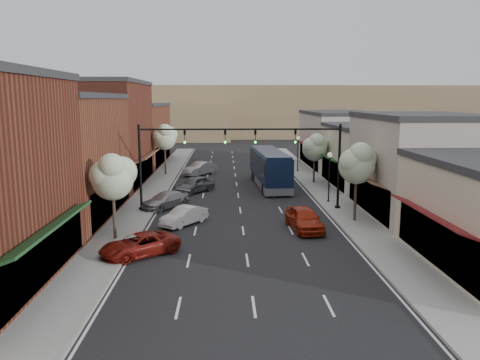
{
  "coord_description": "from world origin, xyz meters",
  "views": [
    {
      "loc": [
        -1.23,
        -29.16,
        8.96
      ],
      "look_at": [
        0.04,
        9.8,
        2.2
      ],
      "focal_mm": 35.0,
      "sensor_mm": 36.0,
      "label": 1
    }
  ],
  "objects": [
    {
      "name": "bldg_left_far",
      "position": [
        -14.22,
        36.0,
        4.16
      ],
      "size": [
        10.14,
        18.1,
        8.4
      ],
      "color": "brown",
      "rests_on": "ground"
    },
    {
      "name": "hill_far",
      "position": [
        0.0,
        90.0,
        6.0
      ],
      "size": [
        120.0,
        30.0,
        12.0
      ],
      "primitive_type": "cube",
      "color": "#7A6647",
      "rests_on": "ground"
    },
    {
      "name": "tree_right_near",
      "position": [
        8.35,
        3.94,
        4.45
      ],
      "size": [
        2.85,
        2.65,
        5.95
      ],
      "color": "#47382B",
      "rests_on": "ground"
    },
    {
      "name": "coach_bus",
      "position": [
        3.37,
        18.61,
        1.93
      ],
      "size": [
        3.4,
        12.29,
        3.71
      ],
      "rotation": [
        0.0,
        0.0,
        0.06
      ],
      "color": "#0C1732",
      "rests_on": "ground"
    },
    {
      "name": "bldg_left_midfar",
      "position": [
        -14.24,
        20.0,
        5.4
      ],
      "size": [
        10.14,
        14.1,
        10.9
      ],
      "color": "maroon",
      "rests_on": "ground"
    },
    {
      "name": "parked_car_e",
      "position": [
        -4.2,
        26.06,
        0.78
      ],
      "size": [
        4.23,
        4.79,
        1.57
      ],
      "primitive_type": "imported",
      "rotation": [
        0.0,
        0.0,
        -0.66
      ],
      "color": "#A2A3A8",
      "rests_on": "ground"
    },
    {
      "name": "parked_car_c",
      "position": [
        -6.2,
        8.96,
        0.67
      ],
      "size": [
        4.3,
        4.81,
        1.34
      ],
      "primitive_type": "imported",
      "rotation": [
        0.0,
        0.0,
        -0.65
      ],
      "color": "#9F9EA4",
      "rests_on": "ground"
    },
    {
      "name": "bldg_right_far",
      "position": [
        13.71,
        32.0,
        3.66
      ],
      "size": [
        9.14,
        16.1,
        7.4
      ],
      "color": "#ADA094",
      "rests_on": "ground"
    },
    {
      "name": "signal_mast_left",
      "position": [
        -5.62,
        8.0,
        4.62
      ],
      "size": [
        8.22,
        0.46,
        7.0
      ],
      "color": "black",
      "rests_on": "ground"
    },
    {
      "name": "parked_car_b",
      "position": [
        -4.2,
        3.67,
        0.65
      ],
      "size": [
        3.47,
        4.02,
        1.31
      ],
      "primitive_type": "imported",
      "rotation": [
        0.0,
        0.0,
        -0.63
      ],
      "color": "white",
      "rests_on": "ground"
    },
    {
      "name": "parked_car_d",
      "position": [
        -4.2,
        15.57,
        0.79
      ],
      "size": [
        4.33,
        4.76,
        1.57
      ],
      "primitive_type": "imported",
      "rotation": [
        0.0,
        0.0,
        -0.67
      ],
      "color": "#525459",
      "rests_on": "ground"
    },
    {
      "name": "sidewalk_left",
      "position": [
        -8.4,
        18.5,
        0.07
      ],
      "size": [
        2.8,
        73.0,
        0.15
      ],
      "primitive_type": "cube",
      "color": "gray",
      "rests_on": "ground"
    },
    {
      "name": "bldg_right_midfar",
      "position": [
        13.7,
        18.0,
        3.17
      ],
      "size": [
        9.14,
        12.1,
        6.4
      ],
      "color": "beige",
      "rests_on": "ground"
    },
    {
      "name": "red_hatchback",
      "position": [
        4.24,
        2.06,
        0.81
      ],
      "size": [
        2.44,
        4.95,
        1.62
      ],
      "primitive_type": "imported",
      "rotation": [
        0.0,
        0.0,
        0.11
      ],
      "color": "#981F0B",
      "rests_on": "ground"
    },
    {
      "name": "tree_left_near",
      "position": [
        -8.25,
        -0.06,
        4.22
      ],
      "size": [
        2.85,
        2.65,
        5.69
      ],
      "color": "#47382B",
      "rests_on": "ground"
    },
    {
      "name": "sidewalk_right",
      "position": [
        8.4,
        18.5,
        0.07
      ],
      "size": [
        2.8,
        73.0,
        0.15
      ],
      "primitive_type": "cube",
      "color": "gray",
      "rests_on": "ground"
    },
    {
      "name": "curb_right",
      "position": [
        7.0,
        18.5,
        0.07
      ],
      "size": [
        0.25,
        73.0,
        0.17
      ],
      "primitive_type": "cube",
      "color": "gray",
      "rests_on": "ground"
    },
    {
      "name": "bldg_left_midnear",
      "position": [
        -14.23,
        6.0,
        4.66
      ],
      "size": [
        10.14,
        14.1,
        9.4
      ],
      "color": "brown",
      "rests_on": "ground"
    },
    {
      "name": "bldg_right_midnear",
      "position": [
        13.72,
        6.0,
        3.91
      ],
      "size": [
        9.14,
        12.1,
        7.9
      ],
      "color": "#ADA094",
      "rests_on": "ground"
    },
    {
      "name": "tree_right_far",
      "position": [
        8.35,
        19.94,
        3.99
      ],
      "size": [
        2.85,
        2.65,
        5.43
      ],
      "color": "#47382B",
      "rests_on": "ground"
    },
    {
      "name": "ground",
      "position": [
        0.0,
        0.0,
        0.0
      ],
      "size": [
        160.0,
        160.0,
        0.0
      ],
      "primitive_type": "plane",
      "color": "black",
      "rests_on": "ground"
    },
    {
      "name": "parked_car_a",
      "position": [
        -6.2,
        -3.01,
        0.65
      ],
      "size": [
        5.01,
        4.52,
        1.29
      ],
      "primitive_type": "imported",
      "rotation": [
        0.0,
        0.0,
        -0.92
      ],
      "color": "maroon",
      "rests_on": "ground"
    },
    {
      "name": "curb_left",
      "position": [
        -7.0,
        18.5,
        0.07
      ],
      "size": [
        0.25,
        73.0,
        0.17
      ],
      "primitive_type": "cube",
      "color": "gray",
      "rests_on": "ground"
    },
    {
      "name": "lamp_post_far",
      "position": [
        7.8,
        28.0,
        3.01
      ],
      "size": [
        0.44,
        0.44,
        4.44
      ],
      "color": "black",
      "rests_on": "ground"
    },
    {
      "name": "signal_mast_right",
      "position": [
        5.62,
        8.0,
        4.62
      ],
      "size": [
        8.22,
        0.46,
        7.0
      ],
      "color": "black",
      "rests_on": "ground"
    },
    {
      "name": "lamp_post_near",
      "position": [
        7.8,
        10.5,
        3.01
      ],
      "size": [
        0.44,
        0.44,
        4.44
      ],
      "color": "black",
      "rests_on": "ground"
    },
    {
      "name": "hill_near",
      "position": [
        -25.0,
        78.0,
        4.0
      ],
      "size": [
        50.0,
        20.0,
        8.0
      ],
      "primitive_type": "cube",
      "color": "#7A6647",
      "rests_on": "ground"
    },
    {
      "name": "tree_left_far",
      "position": [
        -8.25,
        25.94,
        4.6
      ],
      "size": [
        2.85,
        2.65,
        6.13
      ],
      "color": "#47382B",
      "rests_on": "ground"
    }
  ]
}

